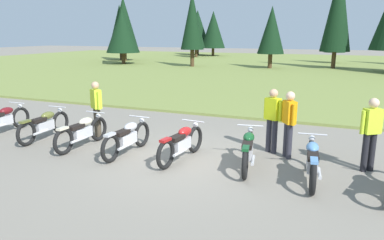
{
  "coord_description": "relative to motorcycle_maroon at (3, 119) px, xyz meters",
  "views": [
    {
      "loc": [
        3.46,
        -7.7,
        3.02
      ],
      "look_at": [
        0.0,
        0.6,
        0.9
      ],
      "focal_mm": 34.27,
      "sensor_mm": 36.0,
      "label": 1
    }
  ],
  "objects": [
    {
      "name": "motorcycle_maroon",
      "position": [
        0.0,
        0.0,
        0.0
      ],
      "size": [
        0.62,
        2.1,
        0.88
      ],
      "color": "black",
      "rests_on": "ground"
    },
    {
      "name": "motorcycle_cream",
      "position": [
        3.21,
        -0.22,
        0.0
      ],
      "size": [
        0.62,
        2.1,
        0.88
      ],
      "color": "black",
      "rests_on": "ground"
    },
    {
      "name": "rider_in_hivis_vest",
      "position": [
        8.49,
        1.04,
        0.51
      ],
      "size": [
        0.38,
        0.48,
        1.67
      ],
      "color": "#2D2D38",
      "rests_on": "ground"
    },
    {
      "name": "motorcycle_red",
      "position": [
        6.14,
        -0.14,
        0.0
      ],
      "size": [
        0.62,
        2.1,
        0.88
      ],
      "color": "black",
      "rests_on": "ground"
    },
    {
      "name": "motorcycle_british_green",
      "position": [
        7.76,
        -0.04,
        0.0
      ],
      "size": [
        0.68,
        2.09,
        0.88
      ],
      "color": "black",
      "rests_on": "ground"
    },
    {
      "name": "forest_treeline",
      "position": [
        4.83,
        29.32,
        3.8
      ],
      "size": [
        45.01,
        22.46,
        8.77
      ],
      "color": "#47331E",
      "rests_on": "ground"
    },
    {
      "name": "rider_with_back_turned",
      "position": [
        2.97,
        0.78,
        0.51
      ],
      "size": [
        0.48,
        0.38,
        1.67
      ],
      "color": "#4C4233",
      "rests_on": "ground"
    },
    {
      "name": "grass_moorland",
      "position": [
        6.2,
        26.72,
        -0.39
      ],
      "size": [
        80.0,
        44.0,
        0.1
      ],
      "primitive_type": "cube",
      "color": "olive",
      "rests_on": "ground"
    },
    {
      "name": "motorcycle_silver",
      "position": [
        4.66,
        -0.24,
        0.0
      ],
      "size": [
        0.62,
        2.1,
        0.88
      ],
      "color": "black",
      "rests_on": "ground"
    },
    {
      "name": "ground_plane",
      "position": [
        6.2,
        -0.22,
        -0.44
      ],
      "size": [
        140.0,
        140.0,
        0.0
      ],
      "primitive_type": "plane",
      "color": "gray"
    },
    {
      "name": "rider_near_row_end",
      "position": [
        10.3,
        0.79,
        0.51
      ],
      "size": [
        0.46,
        0.39,
        1.67
      ],
      "color": "black",
      "rests_on": "ground"
    },
    {
      "name": "motorcycle_sky_blue",
      "position": [
        9.19,
        -0.28,
        0.0
      ],
      "size": [
        0.62,
        2.1,
        0.88
      ],
      "color": "black",
      "rests_on": "ground"
    },
    {
      "name": "rider_checking_bike",
      "position": [
        8.05,
        1.3,
        0.51
      ],
      "size": [
        0.5,
        0.36,
        1.67
      ],
      "color": "#2D2D38",
      "rests_on": "ground"
    },
    {
      "name": "motorcycle_olive",
      "position": [
        1.69,
        -0.01,
        0.0
      ],
      "size": [
        0.62,
        2.1,
        0.88
      ],
      "color": "black",
      "rests_on": "ground"
    }
  ]
}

